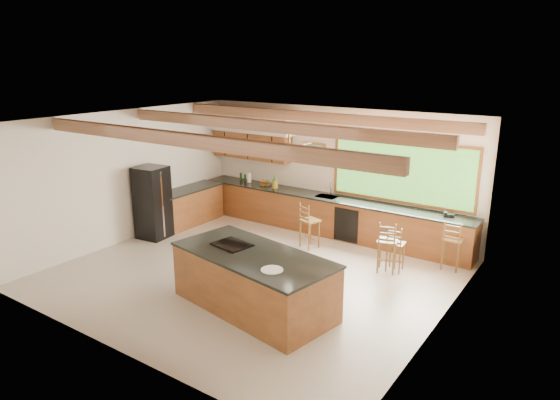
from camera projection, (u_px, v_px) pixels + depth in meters
The scene contains 9 objects.
ground at pixel (253, 274), 9.83m from camera, with size 7.20×7.20×0.00m, color #BFAF9E.
room_shell at pixel (265, 157), 9.83m from camera, with size 7.27×6.54×3.02m.
counter_run at pixel (289, 213), 12.15m from camera, with size 7.12×3.10×1.28m.
island at pixel (254, 281), 8.37m from camera, with size 3.02×1.80×1.01m.
refrigerator at pixel (153, 202), 11.63m from camera, with size 0.73×0.71×1.70m.
bar_stool_a at pixel (308, 222), 11.02m from camera, with size 0.47×0.47×1.04m.
bar_stool_b at pixel (395, 245), 9.80m from camera, with size 0.37×0.37×0.95m.
bar_stool_c at pixel (386, 242), 9.74m from camera, with size 0.47×0.47×1.06m.
bar_stool_d at pixel (452, 241), 9.86m from camera, with size 0.38×0.38×1.04m.
Camera 1 is at (5.55, -7.18, 4.09)m, focal length 32.00 mm.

